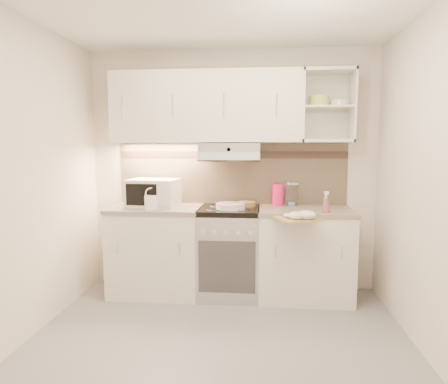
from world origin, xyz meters
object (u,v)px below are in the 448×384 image
object	(u,v)px
electric_range	(229,252)
spray_bottle	(326,204)
watering_can	(152,201)
pink_pitcher	(278,195)
cutting_board	(297,219)
plate_stack	(231,206)
microwave	(153,193)
glass_jar	(292,194)

from	to	relation	value
electric_range	spray_bottle	xyz separation A→B (m)	(0.91, -0.19, 0.53)
watering_can	pink_pitcher	world-z (taller)	pink_pitcher
electric_range	cutting_board	world-z (taller)	electric_range
plate_stack	cutting_board	distance (m)	0.69
microwave	plate_stack	size ratio (longest dim) A/B	1.84
spray_bottle	pink_pitcher	bearing A→B (deg)	139.71
plate_stack	pink_pitcher	xyz separation A→B (m)	(0.47, 0.26, 0.08)
microwave	spray_bottle	size ratio (longest dim) A/B	2.53
pink_pitcher	cutting_board	world-z (taller)	pink_pitcher
pink_pitcher	cutting_board	xyz separation A→B (m)	(0.15, -0.58, -0.14)
electric_range	watering_can	world-z (taller)	watering_can
microwave	pink_pitcher	xyz separation A→B (m)	(1.27, 0.16, -0.03)
plate_stack	cutting_board	xyz separation A→B (m)	(0.61, -0.31, -0.06)
electric_range	plate_stack	size ratio (longest dim) A/B	3.13
pink_pitcher	spray_bottle	size ratio (longest dim) A/B	1.07
glass_jar	watering_can	bearing A→B (deg)	-166.50
microwave	pink_pitcher	distance (m)	1.28
watering_can	cutting_board	xyz separation A→B (m)	(1.38, -0.23, -0.11)
microwave	glass_jar	world-z (taller)	microwave
pink_pitcher	glass_jar	bearing A→B (deg)	-28.82
pink_pitcher	glass_jar	size ratio (longest dim) A/B	0.91
microwave	watering_can	size ratio (longest dim) A/B	2.19
watering_can	plate_stack	bearing A→B (deg)	-17.73
glass_jar	cutting_board	size ratio (longest dim) A/B	0.71
microwave	watering_can	bearing A→B (deg)	-72.93
electric_range	plate_stack	xyz separation A→B (m)	(0.02, -0.07, 0.48)
watering_can	glass_jar	xyz separation A→B (m)	(1.38, 0.33, 0.05)
microwave	glass_jar	xyz separation A→B (m)	(1.41, 0.15, -0.02)
plate_stack	cutting_board	world-z (taller)	plate_stack
electric_range	spray_bottle	world-z (taller)	spray_bottle
plate_stack	electric_range	bearing A→B (deg)	104.53
glass_jar	spray_bottle	distance (m)	0.47
microwave	plate_stack	world-z (taller)	microwave
watering_can	spray_bottle	size ratio (longest dim) A/B	1.15
electric_range	microwave	distance (m)	0.98
plate_stack	glass_jar	distance (m)	0.67
cutting_board	spray_bottle	bearing A→B (deg)	12.46
watering_can	plate_stack	distance (m)	0.77
watering_can	glass_jar	distance (m)	1.42
microwave	plate_stack	distance (m)	0.81
electric_range	pink_pitcher	size ratio (longest dim) A/B	4.02
spray_bottle	cutting_board	distance (m)	0.36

